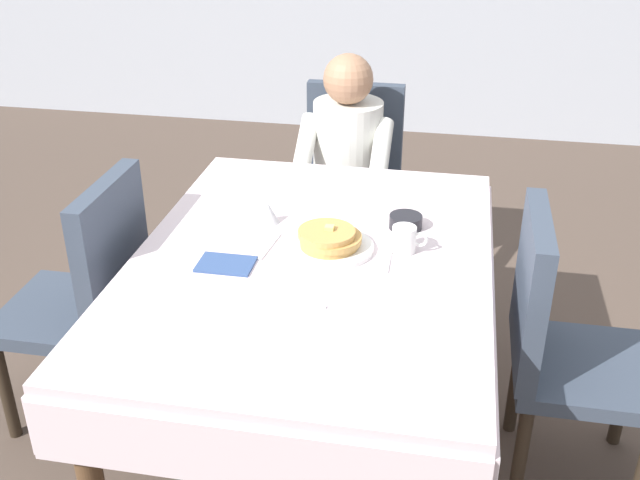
{
  "coord_description": "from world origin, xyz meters",
  "views": [
    {
      "loc": [
        0.4,
        -2.01,
        1.87
      ],
      "look_at": [
        0.02,
        0.02,
        0.79
      ],
      "focal_mm": 42.3,
      "sensor_mm": 36.0,
      "label": 1
    }
  ],
  "objects_px": {
    "chair_right_side": "(558,338)",
    "syrup_pitcher": "(268,212)",
    "chair_left_side": "(91,290)",
    "cup_coffee": "(405,239)",
    "chair_diner": "(351,175)",
    "knife_right_of_plate": "(389,257)",
    "dining_table_main": "(312,281)",
    "fork_left_of_plate": "(269,246)",
    "breakfast_stack": "(329,238)",
    "diner_person": "(346,159)",
    "plate_breakfast": "(329,247)",
    "spoon_near_edge": "(300,303)",
    "bowl_butter": "(406,222)"
  },
  "relations": [
    {
      "from": "chair_right_side",
      "to": "cup_coffee",
      "type": "relative_size",
      "value": 8.23
    },
    {
      "from": "chair_right_side",
      "to": "syrup_pitcher",
      "type": "height_order",
      "value": "chair_right_side"
    },
    {
      "from": "chair_right_side",
      "to": "fork_left_of_plate",
      "type": "distance_m",
      "value": 0.94
    },
    {
      "from": "dining_table_main",
      "to": "spoon_near_edge",
      "type": "relative_size",
      "value": 10.16
    },
    {
      "from": "chair_left_side",
      "to": "spoon_near_edge",
      "type": "relative_size",
      "value": 6.2
    },
    {
      "from": "chair_right_side",
      "to": "fork_left_of_plate",
      "type": "relative_size",
      "value": 5.17
    },
    {
      "from": "spoon_near_edge",
      "to": "knife_right_of_plate",
      "type": "bearing_deg",
      "value": 60.99
    },
    {
      "from": "chair_left_side",
      "to": "chair_diner",
      "type": "bearing_deg",
      "value": -31.69
    },
    {
      "from": "cup_coffee",
      "to": "dining_table_main",
      "type": "bearing_deg",
      "value": -163.51
    },
    {
      "from": "chair_diner",
      "to": "knife_right_of_plate",
      "type": "distance_m",
      "value": 1.19
    },
    {
      "from": "chair_left_side",
      "to": "fork_left_of_plate",
      "type": "height_order",
      "value": "chair_left_side"
    },
    {
      "from": "diner_person",
      "to": "plate_breakfast",
      "type": "bearing_deg",
      "value": 95.63
    },
    {
      "from": "cup_coffee",
      "to": "fork_left_of_plate",
      "type": "distance_m",
      "value": 0.43
    },
    {
      "from": "chair_right_side",
      "to": "chair_left_side",
      "type": "distance_m",
      "value": 1.54
    },
    {
      "from": "diner_person",
      "to": "knife_right_of_plate",
      "type": "relative_size",
      "value": 5.6
    },
    {
      "from": "chair_right_side",
      "to": "chair_left_side",
      "type": "height_order",
      "value": "same"
    },
    {
      "from": "chair_diner",
      "to": "knife_right_of_plate",
      "type": "bearing_deg",
      "value": 104.05
    },
    {
      "from": "breakfast_stack",
      "to": "plate_breakfast",
      "type": "bearing_deg",
      "value": 83.14
    },
    {
      "from": "fork_left_of_plate",
      "to": "chair_right_side",
      "type": "bearing_deg",
      "value": -85.55
    },
    {
      "from": "breakfast_stack",
      "to": "fork_left_of_plate",
      "type": "distance_m",
      "value": 0.19
    },
    {
      "from": "plate_breakfast",
      "to": "syrup_pitcher",
      "type": "bearing_deg",
      "value": 147.37
    },
    {
      "from": "breakfast_stack",
      "to": "knife_right_of_plate",
      "type": "xyz_separation_m",
      "value": [
        0.19,
        -0.01,
        -0.04
      ]
    },
    {
      "from": "cup_coffee",
      "to": "knife_right_of_plate",
      "type": "height_order",
      "value": "cup_coffee"
    },
    {
      "from": "plate_breakfast",
      "to": "spoon_near_edge",
      "type": "distance_m",
      "value": 0.33
    },
    {
      "from": "breakfast_stack",
      "to": "knife_right_of_plate",
      "type": "bearing_deg",
      "value": -4.47
    },
    {
      "from": "chair_right_side",
      "to": "cup_coffee",
      "type": "xyz_separation_m",
      "value": [
        -0.49,
        0.08,
        0.25
      ]
    },
    {
      "from": "dining_table_main",
      "to": "fork_left_of_plate",
      "type": "relative_size",
      "value": 8.47
    },
    {
      "from": "knife_right_of_plate",
      "to": "breakfast_stack",
      "type": "bearing_deg",
      "value": 84.49
    },
    {
      "from": "chair_right_side",
      "to": "cup_coffee",
      "type": "distance_m",
      "value": 0.56
    },
    {
      "from": "chair_right_side",
      "to": "chair_left_side",
      "type": "xyz_separation_m",
      "value": [
        -1.54,
        0.0,
        0.0
      ]
    },
    {
      "from": "cup_coffee",
      "to": "bowl_butter",
      "type": "distance_m",
      "value": 0.17
    },
    {
      "from": "chair_left_side",
      "to": "dining_table_main",
      "type": "bearing_deg",
      "value": -90.0
    },
    {
      "from": "dining_table_main",
      "to": "chair_diner",
      "type": "distance_m",
      "value": 1.18
    },
    {
      "from": "diner_person",
      "to": "syrup_pitcher",
      "type": "bearing_deg",
      "value": 79.94
    },
    {
      "from": "chair_left_side",
      "to": "cup_coffee",
      "type": "xyz_separation_m",
      "value": [
        1.05,
        0.08,
        0.25
      ]
    },
    {
      "from": "plate_breakfast",
      "to": "spoon_near_edge",
      "type": "xyz_separation_m",
      "value": [
        -0.02,
        -0.33,
        -0.01
      ]
    },
    {
      "from": "chair_diner",
      "to": "dining_table_main",
      "type": "bearing_deg",
      "value": 92.37
    },
    {
      "from": "breakfast_stack",
      "to": "fork_left_of_plate",
      "type": "xyz_separation_m",
      "value": [
        -0.19,
        -0.01,
        -0.04
      ]
    },
    {
      "from": "dining_table_main",
      "to": "bowl_butter",
      "type": "distance_m",
      "value": 0.38
    },
    {
      "from": "dining_table_main",
      "to": "chair_right_side",
      "type": "xyz_separation_m",
      "value": [
        0.77,
        0.0,
        -0.12
      ]
    },
    {
      "from": "fork_left_of_plate",
      "to": "spoon_near_edge",
      "type": "xyz_separation_m",
      "value": [
        0.17,
        -0.31,
        0.0
      ]
    },
    {
      "from": "chair_diner",
      "to": "cup_coffee",
      "type": "bearing_deg",
      "value": 106.8
    },
    {
      "from": "diner_person",
      "to": "breakfast_stack",
      "type": "height_order",
      "value": "diner_person"
    },
    {
      "from": "diner_person",
      "to": "knife_right_of_plate",
      "type": "distance_m",
      "value": 1.03
    },
    {
      "from": "dining_table_main",
      "to": "plate_breakfast",
      "type": "bearing_deg",
      "value": 47.95
    },
    {
      "from": "fork_left_of_plate",
      "to": "chair_left_side",
      "type": "bearing_deg",
      "value": 99.31
    },
    {
      "from": "chair_left_side",
      "to": "breakfast_stack",
      "type": "bearing_deg",
      "value": -86.74
    },
    {
      "from": "chair_diner",
      "to": "bowl_butter",
      "type": "xyz_separation_m",
      "value": [
        0.32,
        -0.92,
        0.23
      ]
    },
    {
      "from": "chair_left_side",
      "to": "cup_coffee",
      "type": "relative_size",
      "value": 8.23
    },
    {
      "from": "diner_person",
      "to": "bowl_butter",
      "type": "distance_m",
      "value": 0.83
    }
  ]
}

